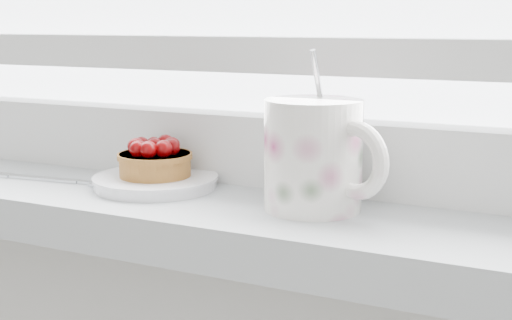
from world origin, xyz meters
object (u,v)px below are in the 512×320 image
Objects in this scene: raspberry_tart at (155,159)px; fork at (66,181)px; saucer at (156,182)px; floral_mug at (316,153)px.

raspberry_tart reaches higher than fork.
saucer reaches higher than fork.
raspberry_tart is at bearing -52.51° from saucer.
saucer is 0.70× the size of fork.
raspberry_tart is 0.42× the size of fork.
floral_mug is 0.27m from fork.
saucer is 0.89× the size of floral_mug.
fork is at bearing -177.42° from floral_mug.
raspberry_tart is 0.10m from fork.
floral_mug is (0.17, -0.01, 0.04)m from saucer.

